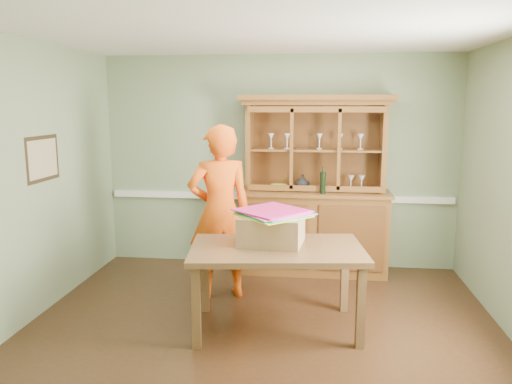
# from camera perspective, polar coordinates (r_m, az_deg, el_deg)

# --- Properties ---
(floor) EXTENTS (4.50, 4.50, 0.00)m
(floor) POSITION_cam_1_polar(r_m,az_deg,el_deg) (4.86, 0.63, -15.40)
(floor) COLOR #402214
(floor) RESTS_ON ground
(ceiling) EXTENTS (4.50, 4.50, 0.00)m
(ceiling) POSITION_cam_1_polar(r_m,az_deg,el_deg) (4.43, 0.70, 17.95)
(ceiling) COLOR white
(ceiling) RESTS_ON wall_back
(wall_back) EXTENTS (4.50, 0.00, 4.50)m
(wall_back) POSITION_cam_1_polar(r_m,az_deg,el_deg) (6.43, 2.59, 3.43)
(wall_back) COLOR gray
(wall_back) RESTS_ON floor
(wall_left) EXTENTS (0.00, 4.00, 4.00)m
(wall_left) POSITION_cam_1_polar(r_m,az_deg,el_deg) (5.20, -24.83, 0.93)
(wall_left) COLOR gray
(wall_left) RESTS_ON floor
(wall_front) EXTENTS (4.50, 0.00, 4.50)m
(wall_front) POSITION_cam_1_polar(r_m,az_deg,el_deg) (2.52, -4.27, -7.06)
(wall_front) COLOR gray
(wall_front) RESTS_ON floor
(chair_rail) EXTENTS (4.41, 0.05, 0.08)m
(chair_rail) POSITION_cam_1_polar(r_m,az_deg,el_deg) (6.47, 2.55, -0.55)
(chair_rail) COLOR white
(chair_rail) RESTS_ON wall_back
(framed_map) EXTENTS (0.03, 0.60, 0.46)m
(framed_map) POSITION_cam_1_polar(r_m,az_deg,el_deg) (5.42, -23.15, 3.52)
(framed_map) COLOR #322314
(framed_map) RESTS_ON wall_left
(china_hutch) EXTENTS (1.87, 0.62, 2.19)m
(china_hutch) POSITION_cam_1_polar(r_m,az_deg,el_deg) (6.26, 6.62, -2.19)
(china_hutch) COLOR brown
(china_hutch) RESTS_ON floor
(dining_table) EXTENTS (1.69, 1.14, 0.79)m
(dining_table) POSITION_cam_1_polar(r_m,az_deg,el_deg) (4.65, 2.39, -7.40)
(dining_table) COLOR brown
(dining_table) RESTS_ON floor
(cardboard_box) EXTENTS (0.62, 0.52, 0.27)m
(cardboard_box) POSITION_cam_1_polar(r_m,az_deg,el_deg) (4.69, 1.77, -4.33)
(cardboard_box) COLOR #A27453
(cardboard_box) RESTS_ON dining_table
(kite_stack) EXTENTS (0.77, 0.77, 0.05)m
(kite_stack) POSITION_cam_1_polar(r_m,az_deg,el_deg) (4.68, 2.05, -2.34)
(kite_stack) COLOR yellow
(kite_stack) RESTS_ON cardboard_box
(person) EXTENTS (0.80, 0.66, 1.88)m
(person) POSITION_cam_1_polar(r_m,az_deg,el_deg) (5.37, -4.16, -2.33)
(person) COLOR #FE5B10
(person) RESTS_ON floor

